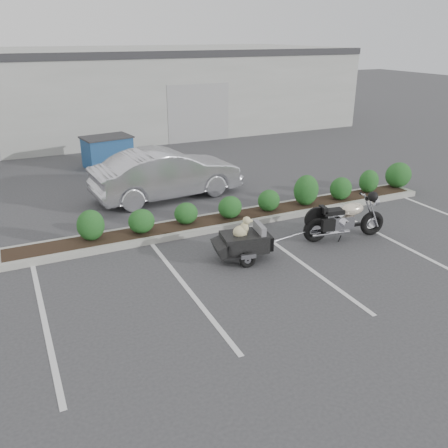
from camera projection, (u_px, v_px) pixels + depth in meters
name	position (u px, v px, depth m)	size (l,w,h in m)	color
ground	(240.00, 261.00, 10.56)	(90.00, 90.00, 0.00)	#38383A
planter_kerb	(236.00, 219.00, 12.77)	(12.00, 1.00, 0.15)	#9E9E93
building	(88.00, 90.00, 24.05)	(26.00, 10.00, 4.00)	#9EA099
motorcycle	(345.00, 220.00, 11.55)	(2.17, 0.86, 1.25)	black
pet_trailer	(243.00, 241.00, 10.49)	(1.76, 1.00, 1.04)	black
sedan	(167.00, 174.00, 14.40)	(1.58, 4.54, 1.49)	silver
dumpster	(108.00, 151.00, 17.79)	(1.92, 1.46, 1.15)	navy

